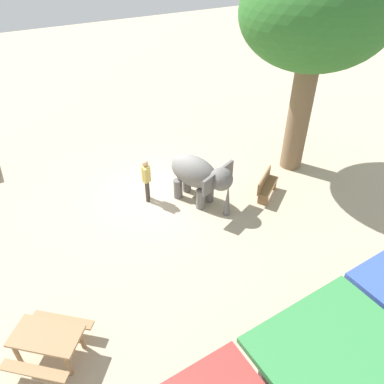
# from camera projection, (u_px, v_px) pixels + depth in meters

# --- Properties ---
(ground_plane) EXTENTS (60.00, 60.00, 0.00)m
(ground_plane) POSITION_uv_depth(u_px,v_px,m) (162.00, 194.00, 13.39)
(ground_plane) COLOR #BAA88C
(elephant) EXTENTS (1.90, 2.46, 1.71)m
(elephant) POSITION_uv_depth(u_px,v_px,m) (200.00, 175.00, 12.38)
(elephant) COLOR slate
(elephant) RESTS_ON ground_plane
(person_handler) EXTENTS (0.32, 0.45, 1.62)m
(person_handler) POSITION_uv_depth(u_px,v_px,m) (146.00, 177.00, 12.55)
(person_handler) COLOR #3F3833
(person_handler) RESTS_ON ground_plane
(shade_tree_main) EXTENTS (5.23, 4.80, 7.59)m
(shade_tree_main) POSITION_uv_depth(u_px,v_px,m) (317.00, 15.00, 11.70)
(shade_tree_main) COLOR brown
(shade_tree_main) RESTS_ON ground_plane
(wooden_bench) EXTENTS (1.39, 1.09, 0.88)m
(wooden_bench) POSITION_uv_depth(u_px,v_px,m) (266.00, 185.00, 13.01)
(wooden_bench) COLOR olive
(wooden_bench) RESTS_ON ground_plane
(picnic_table_near) EXTENTS (2.11, 2.11, 0.78)m
(picnic_table_near) POSITION_uv_depth(u_px,v_px,m) (48.00, 340.00, 8.00)
(picnic_table_near) COLOR #9E7A51
(picnic_table_near) RESTS_ON ground_plane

